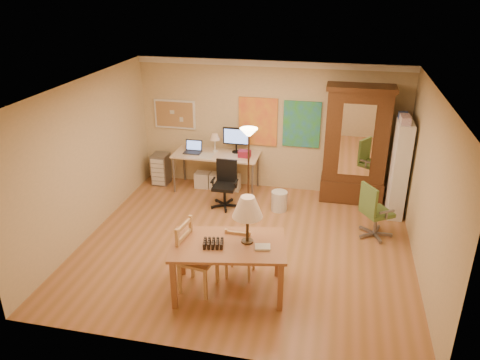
% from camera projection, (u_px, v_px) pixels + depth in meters
% --- Properties ---
extents(floor, '(5.50, 5.50, 0.00)m').
position_uv_depth(floor, '(245.00, 246.00, 7.94)').
color(floor, '#986436').
rests_on(floor, ground).
extents(crown_molding, '(5.50, 0.08, 0.12)m').
position_uv_depth(crown_molding, '(271.00, 64.00, 9.08)').
color(crown_molding, white).
rests_on(crown_molding, floor).
extents(corkboard, '(0.90, 0.04, 0.62)m').
position_uv_depth(corkboard, '(175.00, 114.00, 9.95)').
color(corkboard, '#B07853').
rests_on(corkboard, floor).
extents(art_panel_left, '(0.80, 0.04, 1.00)m').
position_uv_depth(art_panel_left, '(258.00, 122.00, 9.62)').
color(art_panel_left, yellow).
rests_on(art_panel_left, floor).
extents(art_panel_right, '(0.75, 0.04, 0.95)m').
position_uv_depth(art_panel_right, '(302.00, 124.00, 9.44)').
color(art_panel_right, teal).
rests_on(art_panel_right, floor).
extents(dining_table, '(1.74, 1.23, 1.49)m').
position_uv_depth(dining_table, '(235.00, 234.00, 6.45)').
color(dining_table, brown).
rests_on(dining_table, floor).
extents(ladder_chair_back, '(0.41, 0.39, 0.86)m').
position_uv_depth(ladder_chair_back, '(240.00, 253.00, 7.00)').
color(ladder_chair_back, '#AD834F').
rests_on(ladder_chair_back, floor).
extents(ladder_chair_left, '(0.53, 0.55, 1.06)m').
position_uv_depth(ladder_chair_left, '(196.00, 259.00, 6.69)').
color(ladder_chair_left, '#AD834F').
rests_on(ladder_chair_left, floor).
extents(torchiere_lamp, '(0.32, 0.32, 1.76)m').
position_uv_depth(torchiere_lamp, '(249.00, 147.00, 8.29)').
color(torchiere_lamp, '#3F2A19').
rests_on(torchiere_lamp, floor).
extents(computer_desk, '(1.78, 0.78, 1.34)m').
position_uv_depth(computer_desk, '(219.00, 167.00, 9.88)').
color(computer_desk, beige).
rests_on(computer_desk, floor).
extents(office_chair_black, '(0.57, 0.57, 0.93)m').
position_uv_depth(office_chair_black, '(225.00, 195.00, 9.22)').
color(office_chair_black, black).
rests_on(office_chair_black, floor).
extents(office_chair_green, '(0.63, 0.62, 1.00)m').
position_uv_depth(office_chair_green, '(374.00, 223.00, 8.14)').
color(office_chair_green, slate).
rests_on(office_chair_green, floor).
extents(drawer_cart, '(0.34, 0.40, 0.67)m').
position_uv_depth(drawer_cart, '(161.00, 169.00, 10.21)').
color(drawer_cart, slate).
rests_on(drawer_cart, floor).
extents(armoire, '(1.28, 0.61, 2.35)m').
position_uv_depth(armoire, '(355.00, 152.00, 9.20)').
color(armoire, '#3D2410').
rests_on(armoire, floor).
extents(bookshelf, '(0.27, 0.73, 1.83)m').
position_uv_depth(bookshelf, '(399.00, 169.00, 8.69)').
color(bookshelf, white).
rests_on(bookshelf, floor).
extents(wastebin, '(0.31, 0.31, 0.39)m').
position_uv_depth(wastebin, '(279.00, 201.00, 9.08)').
color(wastebin, silver).
rests_on(wastebin, floor).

